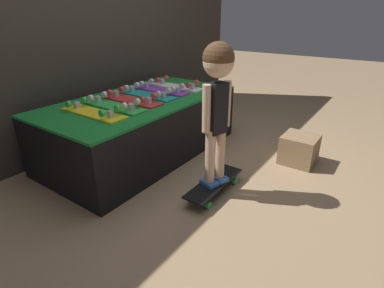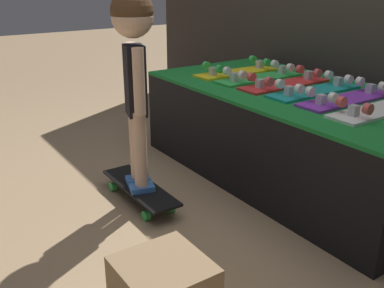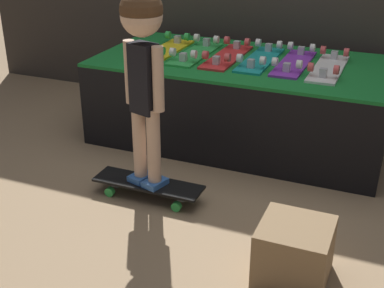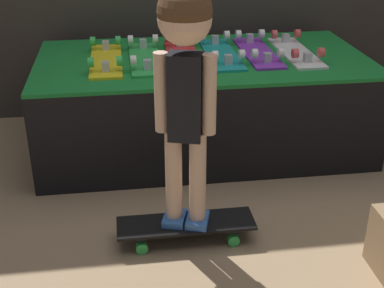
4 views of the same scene
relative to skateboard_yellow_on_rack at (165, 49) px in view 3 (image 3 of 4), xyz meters
name	(u,v)px [view 3 (image 3 of 4)]	position (x,y,z in m)	size (l,w,h in m)	color
ground_plane	(205,181)	(0.55, -0.65, -0.57)	(16.00, 16.00, 0.00)	#9E7F5B
display_rack	(241,100)	(0.55, 0.01, -0.30)	(1.88, 0.97, 0.55)	black
skateboard_yellow_on_rack	(165,49)	(0.00, 0.00, 0.00)	(0.18, 0.62, 0.09)	yellow
skateboard_green_on_rack	(195,52)	(0.22, 0.00, 0.00)	(0.18, 0.62, 0.09)	green
skateboard_red_on_rack	(227,55)	(0.44, 0.01, 0.00)	(0.18, 0.62, 0.09)	red
skateboard_teal_on_rack	(260,58)	(0.65, 0.03, 0.00)	(0.18, 0.62, 0.09)	teal
skateboard_purple_on_rack	(294,62)	(0.87, 0.04, 0.00)	(0.18, 0.62, 0.09)	purple
skateboard_white_on_rack	(329,67)	(1.09, 0.01, 0.00)	(0.18, 0.62, 0.09)	white
skateboard_on_floor	(148,185)	(0.32, -0.94, -0.50)	(0.61, 0.18, 0.09)	black
child	(143,53)	(0.32, -0.94, 0.24)	(0.24, 0.21, 1.04)	#3870C6
storage_box	(294,252)	(1.21, -1.31, -0.44)	(0.30, 0.30, 0.26)	#8E704C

